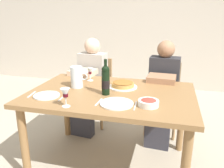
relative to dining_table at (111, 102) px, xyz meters
name	(u,v)px	position (x,y,z in m)	size (l,w,h in m)	color
ground_plane	(111,163)	(0.00, 0.00, -0.67)	(8.00, 8.00, 0.00)	#B2A893
back_wall	(146,16)	(0.00, 2.68, 0.73)	(8.00, 0.10, 2.80)	beige
dining_table	(111,102)	(0.00, 0.00, 0.00)	(1.50, 1.00, 0.76)	olive
wine_bottle	(106,80)	(-0.03, -0.07, 0.23)	(0.07, 0.07, 0.32)	black
water_pitcher	(77,78)	(-0.36, 0.06, 0.18)	(0.17, 0.12, 0.21)	silver
baked_tart	(123,85)	(0.08, 0.17, 0.12)	(0.28, 0.28, 0.06)	white
salad_bowl	(148,102)	(0.37, -0.24, 0.12)	(0.16, 0.16, 0.06)	white
wine_glass_left_diner	(65,94)	(-0.25, -0.41, 0.20)	(0.07, 0.07, 0.15)	silver
wine_glass_right_diner	(90,72)	(-0.31, 0.31, 0.19)	(0.06, 0.06, 0.14)	silver
dinner_plate_left_setting	(117,103)	(0.12, -0.27, 0.10)	(0.27, 0.27, 0.01)	white
dinner_plate_right_setting	(47,96)	(-0.52, -0.24, 0.10)	(0.23, 0.23, 0.01)	silver
fork_left_setting	(99,102)	(-0.03, -0.27, 0.09)	(0.16, 0.01, 0.01)	silver
knife_left_setting	(135,106)	(0.27, -0.27, 0.09)	(0.18, 0.01, 0.01)	silver
knife_right_setting	(62,97)	(-0.37, -0.24, 0.09)	(0.18, 0.01, 0.01)	silver
spoon_right_setting	(32,94)	(-0.67, -0.24, 0.09)	(0.16, 0.01, 0.01)	silver
chair_left	(97,86)	(-0.44, 0.91, -0.17)	(0.44, 0.44, 0.87)	#9E7A51
diner_left	(89,83)	(-0.46, 0.68, -0.05)	(0.37, 0.53, 1.16)	#B7B2A8
chair_right	(164,93)	(0.46, 0.87, -0.17)	(0.43, 0.43, 0.87)	#9E7A51
diner_right	(162,89)	(0.44, 0.64, -0.05)	(0.36, 0.52, 1.16)	#2D2D33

